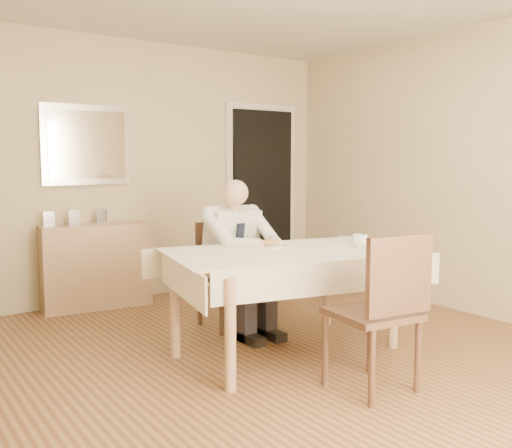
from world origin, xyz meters
TOP-DOWN VIEW (x-y plane):
  - room at (0.00, 0.00)m, footprint 5.00×5.02m
  - doorway at (1.55, 2.46)m, footprint 0.96×0.07m
  - mirror at (-0.49, 2.47)m, footprint 0.86×0.04m
  - dining_table at (0.20, 0.25)m, footprint 1.92×1.36m
  - chair_far at (0.20, 1.13)m, footprint 0.45×0.45m
  - chair_near at (0.21, -0.67)m, footprint 0.51×0.51m
  - seated_man at (0.20, 0.84)m, footprint 0.48×0.72m
  - plate at (0.20, 0.46)m, footprint 0.26×0.26m
  - food at (0.20, 0.46)m, footprint 0.14×0.14m
  - knife at (0.24, 0.40)m, footprint 0.01×0.13m
  - fork at (0.16, 0.40)m, footprint 0.01×0.13m
  - coffee_mug at (0.76, 0.08)m, footprint 0.13×0.13m
  - sideboard at (-0.49, 2.32)m, footprint 1.03×0.44m
  - photo_frame_left at (-0.90, 2.37)m, footprint 0.10×0.02m
  - photo_frame_center at (-0.68, 2.35)m, footprint 0.10×0.02m
  - photo_frame_right at (-0.41, 2.35)m, footprint 0.10×0.02m

SIDE VIEW (x-z plane):
  - sideboard at x=-0.49m, z-range 0.00..0.80m
  - chair_far at x=0.20m, z-range 0.05..0.94m
  - chair_near at x=0.21m, z-range 0.07..1.04m
  - dining_table at x=0.20m, z-range 0.29..1.04m
  - seated_man at x=0.20m, z-range 0.07..1.31m
  - plate at x=0.20m, z-range 0.75..0.77m
  - knife at x=0.24m, z-range 0.77..0.78m
  - fork at x=0.16m, z-range 0.77..0.78m
  - food at x=0.20m, z-range 0.76..0.81m
  - coffee_mug at x=0.76m, z-range 0.75..0.85m
  - photo_frame_left at x=-0.90m, z-range 0.80..0.94m
  - photo_frame_center at x=-0.68m, z-range 0.80..0.94m
  - photo_frame_right at x=-0.41m, z-range 0.80..0.94m
  - doorway at x=1.55m, z-range -0.05..2.05m
  - room at x=0.00m, z-range 0.00..2.60m
  - mirror at x=-0.49m, z-range 1.17..1.93m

